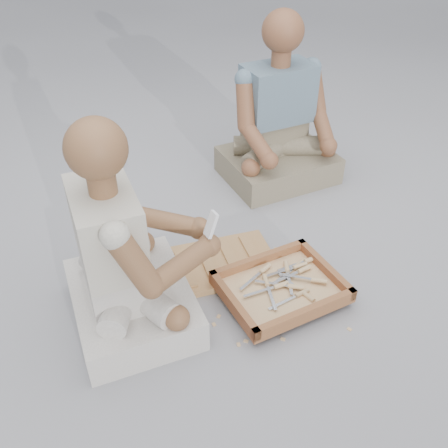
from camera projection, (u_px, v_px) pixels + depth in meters
name	position (u px, v px, depth m)	size (l,w,h in m)	color
ground	(237.00, 293.00, 2.31)	(60.00, 60.00, 0.00)	#939398
carved_panel	(220.00, 263.00, 2.45)	(0.53, 0.36, 0.04)	olive
tool_tray	(281.00, 288.00, 2.25)	(0.57, 0.47, 0.07)	brown
chisel_0	(277.00, 286.00, 2.24)	(0.22, 0.03, 0.02)	silver
chisel_1	(314.00, 280.00, 2.26)	(0.19, 0.14, 0.02)	silver
chisel_2	(287.00, 270.00, 2.33)	(0.09, 0.21, 0.02)	silver
chisel_3	(300.00, 271.00, 2.32)	(0.22, 0.06, 0.02)	silver
chisel_4	(267.00, 284.00, 2.25)	(0.06, 0.22, 0.02)	silver
chisel_5	(297.00, 265.00, 2.36)	(0.21, 0.11, 0.02)	silver
chisel_6	(291.00, 286.00, 2.24)	(0.19, 0.14, 0.02)	silver
chisel_7	(298.00, 295.00, 2.21)	(0.22, 0.06, 0.02)	silver
chisel_8	(304.00, 294.00, 2.21)	(0.08, 0.22, 0.02)	silver
chisel_9	(296.00, 267.00, 2.34)	(0.22, 0.03, 0.02)	silver
chisel_10	(262.00, 271.00, 2.32)	(0.20, 0.12, 0.02)	silver
chisel_11	(307.00, 261.00, 2.38)	(0.22, 0.04, 0.02)	silver
wood_chip_0	(326.00, 310.00, 2.22)	(0.02, 0.01, 0.00)	#D8B87F
wood_chip_1	(276.00, 249.00, 2.56)	(0.02, 0.01, 0.00)	#D8B87F
wood_chip_2	(295.00, 308.00, 2.23)	(0.02, 0.01, 0.00)	#D8B87F
wood_chip_3	(260.00, 252.00, 2.54)	(0.02, 0.01, 0.00)	#D8B87F
wood_chip_4	(214.00, 324.00, 2.15)	(0.02, 0.01, 0.00)	#D8B87F
wood_chip_5	(349.00, 329.00, 2.13)	(0.02, 0.01, 0.00)	#D8B87F
wood_chip_6	(296.00, 259.00, 2.50)	(0.02, 0.01, 0.00)	#D8B87F
wood_chip_7	(284.00, 314.00, 2.20)	(0.02, 0.01, 0.00)	#D8B87F
wood_chip_8	(239.00, 345.00, 2.06)	(0.02, 0.01, 0.00)	#D8B87F
wood_chip_9	(275.00, 304.00, 2.25)	(0.02, 0.01, 0.00)	#D8B87F
wood_chip_10	(219.00, 316.00, 2.19)	(0.02, 0.01, 0.00)	#D8B87F
wood_chip_11	(246.00, 341.00, 2.08)	(0.02, 0.01, 0.00)	#D8B87F
wood_chip_12	(283.00, 339.00, 2.09)	(0.02, 0.01, 0.00)	#D8B87F
wood_chip_13	(272.00, 276.00, 2.40)	(0.02, 0.01, 0.00)	#D8B87F
craftsman	(125.00, 261.00, 2.00)	(0.63, 0.62, 0.94)	beige
companion	(279.00, 127.00, 2.95)	(0.67, 0.56, 0.99)	#7A7158
mobile_phone	(211.00, 224.00, 1.98)	(0.06, 0.05, 0.11)	white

